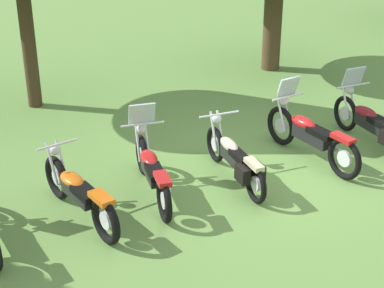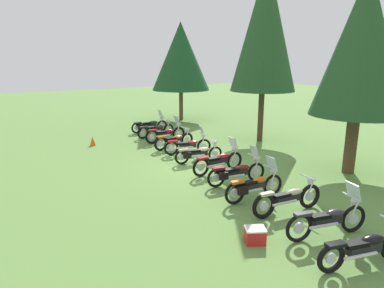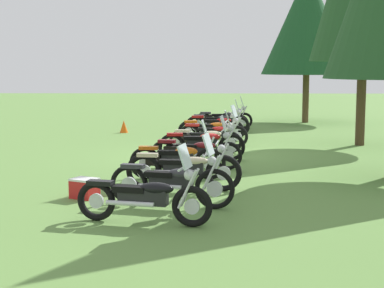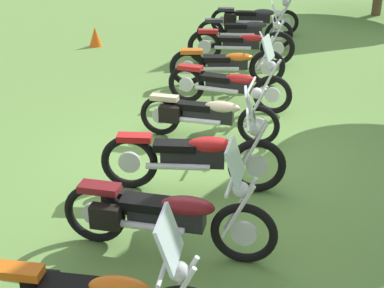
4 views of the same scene
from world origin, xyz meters
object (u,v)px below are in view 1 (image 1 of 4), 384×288
motorcycle_6 (310,135)px  motorcycle_5 (236,159)px  motorcycle_3 (79,193)px  motorcycle_4 (152,169)px  motorcycle_7 (374,124)px

motorcycle_6 → motorcycle_5: bearing=88.2°
motorcycle_3 → motorcycle_4: size_ratio=1.03×
motorcycle_3 → motorcycle_6: motorcycle_6 is taller
motorcycle_5 → motorcycle_6: motorcycle_6 is taller
motorcycle_3 → motorcycle_5: size_ratio=1.05×
motorcycle_7 → motorcycle_6: bearing=88.9°
motorcycle_4 → motorcycle_5: motorcycle_4 is taller
motorcycle_5 → motorcycle_7: motorcycle_7 is taller
motorcycle_3 → motorcycle_7: size_ratio=0.98×
motorcycle_3 → motorcycle_7: motorcycle_7 is taller
motorcycle_4 → motorcycle_7: (4.39, -0.57, 0.02)m
motorcycle_3 → motorcycle_4: (1.28, 0.08, 0.01)m
motorcycle_5 → motorcycle_7: (2.99, -0.22, 0.05)m
motorcycle_3 → motorcycle_5: (2.68, -0.27, -0.02)m
motorcycle_4 → motorcycle_5: size_ratio=1.02×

